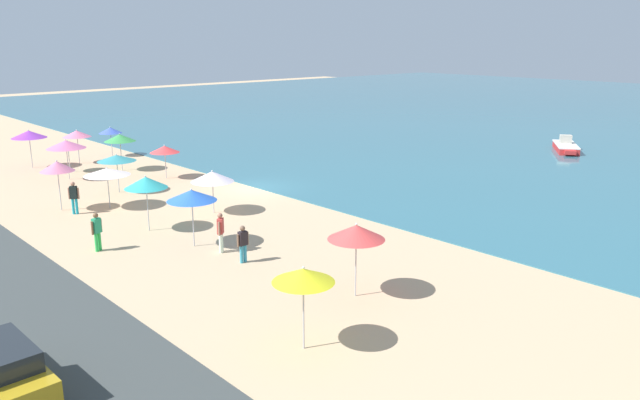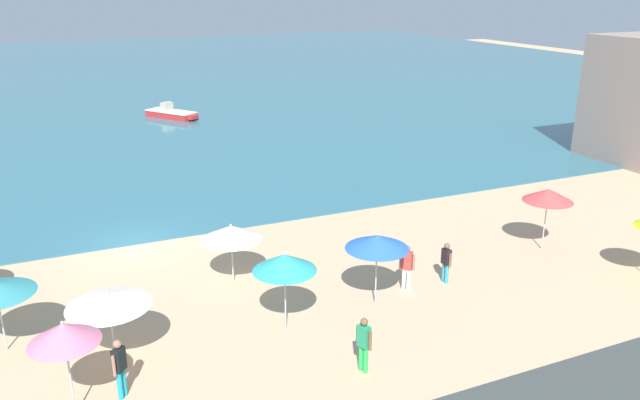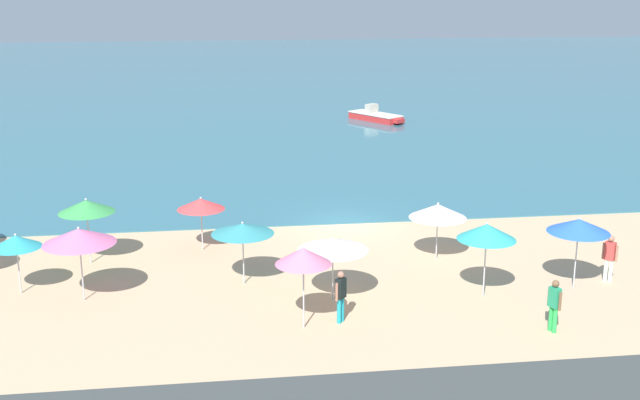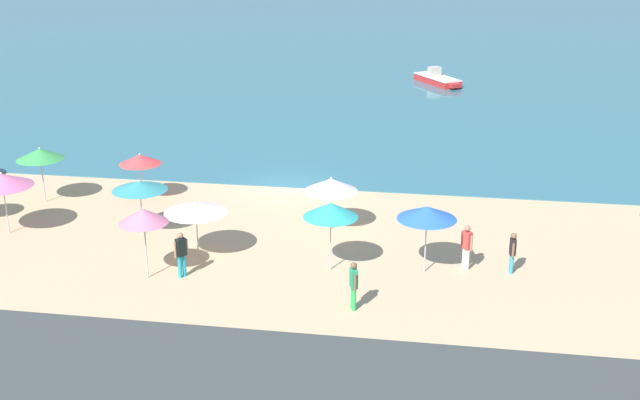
# 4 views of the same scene
# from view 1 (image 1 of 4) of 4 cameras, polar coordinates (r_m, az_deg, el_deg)

# --- Properties ---
(ground_plane) EXTENTS (160.00, 160.00, 0.00)m
(ground_plane) POSITION_cam_1_polar(r_m,az_deg,el_deg) (38.33, -5.77, 1.07)
(ground_plane) COLOR tan
(sea) EXTENTS (150.00, 110.00, 0.05)m
(sea) POSITION_cam_1_polar(r_m,az_deg,el_deg) (83.29, 26.34, 6.99)
(sea) COLOR #306879
(sea) RESTS_ON ground_plane
(beach_umbrella_0) EXTENTS (2.18, 2.18, 2.63)m
(beach_umbrella_0) POSITION_cam_1_polar(r_m,az_deg,el_deg) (27.57, -11.65, 0.42)
(beach_umbrella_0) COLOR #B2B2B7
(beach_umbrella_0) RESTS_ON ground_plane
(beach_umbrella_1) EXTENTS (2.45, 2.45, 2.64)m
(beach_umbrella_1) POSITION_cam_1_polar(r_m,az_deg,el_deg) (43.32, -22.21, 4.74)
(beach_umbrella_1) COLOR #B2B2B7
(beach_umbrella_1) RESTS_ON ground_plane
(beach_umbrella_2) EXTENTS (2.13, 2.13, 2.60)m
(beach_umbrella_2) POSITION_cam_1_polar(r_m,az_deg,el_deg) (45.03, -17.84, 5.43)
(beach_umbrella_2) COLOR #B2B2B7
(beach_umbrella_2) RESTS_ON ground_plane
(beach_umbrella_3) EXTENTS (1.73, 1.73, 2.33)m
(beach_umbrella_3) POSITION_cam_1_polar(r_m,az_deg,el_deg) (50.80, -18.62, 6.06)
(beach_umbrella_3) COLOR #B2B2B7
(beach_umbrella_3) RESTS_ON ground_plane
(beach_umbrella_4) EXTENTS (2.25, 2.25, 2.29)m
(beach_umbrella_4) POSITION_cam_1_polar(r_m,az_deg,el_deg) (32.85, -9.82, 2.13)
(beach_umbrella_4) COLOR #B2B2B7
(beach_umbrella_4) RESTS_ON ground_plane
(beach_umbrella_5) EXTENTS (1.91, 1.91, 2.22)m
(beach_umbrella_5) POSITION_cam_1_polar(r_m,az_deg,el_deg) (41.73, -14.02, 4.52)
(beach_umbrella_5) COLOR #B2B2B7
(beach_umbrella_5) RESTS_ON ground_plane
(beach_umbrella_6) EXTENTS (2.03, 2.03, 2.72)m
(beach_umbrella_6) POSITION_cam_1_polar(r_m,az_deg,el_deg) (21.75, 3.34, -2.96)
(beach_umbrella_6) COLOR #B2B2B7
(beach_umbrella_6) RESTS_ON ground_plane
(beach_umbrella_7) EXTENTS (1.77, 1.77, 2.74)m
(beach_umbrella_7) POSITION_cam_1_polar(r_m,az_deg,el_deg) (35.52, -22.91, 2.85)
(beach_umbrella_7) COLOR #B2B2B7
(beach_umbrella_7) RESTS_ON ground_plane
(beach_umbrella_8) EXTENTS (2.02, 2.02, 2.71)m
(beach_umbrella_8) POSITION_cam_1_polar(r_m,az_deg,el_deg) (30.35, -15.63, 1.56)
(beach_umbrella_8) COLOR #B2B2B7
(beach_umbrella_8) RESTS_ON ground_plane
(beach_umbrella_9) EXTENTS (2.37, 2.37, 2.72)m
(beach_umbrella_9) POSITION_cam_1_polar(r_m,az_deg,el_deg) (48.32, -25.08, 5.46)
(beach_umbrella_9) COLOR #B2B2B7
(beach_umbrella_9) RESTS_ON ground_plane
(beach_umbrella_10) EXTENTS (2.25, 2.25, 2.33)m
(beach_umbrella_10) POSITION_cam_1_polar(r_m,az_deg,el_deg) (38.63, -18.11, 3.67)
(beach_umbrella_10) COLOR #B2B2B7
(beach_umbrella_10) RESTS_ON ground_plane
(beach_umbrella_11) EXTENTS (1.85, 1.85, 2.59)m
(beach_umbrella_11) POSITION_cam_1_polar(r_m,az_deg,el_deg) (18.07, -1.54, -6.91)
(beach_umbrella_11) COLOR #B2B2B7
(beach_umbrella_11) RESTS_ON ground_plane
(beach_umbrella_12) EXTENTS (2.00, 2.00, 2.49)m
(beach_umbrella_12) POSITION_cam_1_polar(r_m,az_deg,el_deg) (48.76, -21.35, 5.66)
(beach_umbrella_12) COLOR #B2B2B7
(beach_umbrella_12) RESTS_ON ground_plane
(beach_umbrella_13) EXTENTS (2.43, 2.43, 2.26)m
(beach_umbrella_13) POSITION_cam_1_polar(r_m,az_deg,el_deg) (35.23, -18.90, 2.46)
(beach_umbrella_13) COLOR #B2B2B7
(beach_umbrella_13) RESTS_ON ground_plane
(beach_umbrella_14) EXTENTS (1.73, 1.73, 2.18)m
(beach_umbrella_14) POSITION_cam_1_polar(r_m,az_deg,el_deg) (45.83, -22.07, 4.72)
(beach_umbrella_14) COLOR #B2B2B7
(beach_umbrella_14) RESTS_ON ground_plane
(bather_0) EXTENTS (0.41, 0.44, 1.75)m
(bather_0) POSITION_cam_1_polar(r_m,az_deg,el_deg) (26.92, -9.08, -2.76)
(bather_0) COLOR white
(bather_0) RESTS_ON ground_plane
(bather_1) EXTENTS (0.33, 0.54, 1.71)m
(bather_1) POSITION_cam_1_polar(r_m,az_deg,el_deg) (28.42, -19.73, -2.57)
(bather_1) COLOR green
(bather_1) RESTS_ON ground_plane
(bather_2) EXTENTS (0.40, 0.46, 1.73)m
(bather_2) POSITION_cam_1_polar(r_m,az_deg,el_deg) (34.78, -21.58, 0.34)
(bather_2) COLOR teal
(bather_2) RESTS_ON ground_plane
(bather_3) EXTENTS (0.22, 0.57, 1.57)m
(bather_3) POSITION_cam_1_polar(r_m,az_deg,el_deg) (25.62, -7.06, -3.84)
(bather_3) COLOR teal
(bather_3) RESTS_ON ground_plane
(skiff_nearshore) EXTENTS (3.82, 4.71, 1.23)m
(skiff_nearshore) POSITION_cam_1_polar(r_m,az_deg,el_deg) (54.30, 21.56, 4.55)
(skiff_nearshore) COLOR red
(skiff_nearshore) RESTS_ON sea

